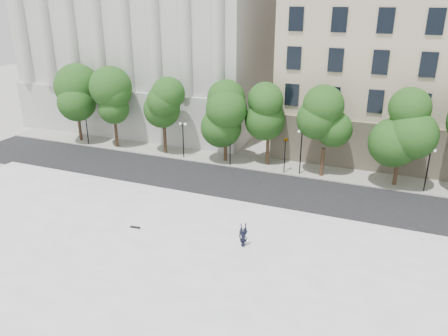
% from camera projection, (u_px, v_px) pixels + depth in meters
% --- Properties ---
extents(ground, '(160.00, 160.00, 0.00)m').
position_uv_depth(ground, '(111.00, 298.00, 25.25)').
color(ground, '#AEACA5').
rests_on(ground, ground).
extents(plaza, '(44.00, 22.00, 0.45)m').
position_uv_depth(plaza, '(139.00, 267.00, 27.76)').
color(plaza, white).
rests_on(plaza, ground).
extents(street, '(60.00, 8.00, 0.02)m').
position_uv_depth(street, '(225.00, 183.00, 40.80)').
color(street, black).
rests_on(street, ground).
extents(far_sidewalk, '(60.00, 4.00, 0.12)m').
position_uv_depth(far_sidewalk, '(246.00, 162.00, 45.97)').
color(far_sidewalk, '#AFACA2').
rests_on(far_sidewalk, ground).
extents(building_west, '(31.50, 27.65, 25.60)m').
position_uv_depth(building_west, '(166.00, 23.00, 59.76)').
color(building_west, '#B9B8B4').
rests_on(building_west, ground).
extents(traffic_light_west, '(0.70, 1.71, 4.17)m').
position_uv_depth(traffic_light_west, '(230.00, 132.00, 43.59)').
color(traffic_light_west, black).
rests_on(traffic_light_west, ground).
extents(traffic_light_east, '(0.93, 1.69, 4.17)m').
position_uv_depth(traffic_light_east, '(286.00, 138.00, 41.63)').
color(traffic_light_east, black).
rests_on(traffic_light_east, ground).
extents(person_lying, '(1.38, 1.78, 0.46)m').
position_uv_depth(person_lying, '(243.00, 243.00, 29.56)').
color(person_lying, black).
rests_on(person_lying, plaza).
extents(skateboard, '(0.80, 0.28, 0.08)m').
position_uv_depth(skateboard, '(135.00, 227.00, 31.98)').
color(skateboard, black).
rests_on(skateboard, plaza).
extents(street_trees, '(46.24, 5.04, 7.73)m').
position_uv_depth(street_trees, '(249.00, 114.00, 43.35)').
color(street_trees, '#382619').
rests_on(street_trees, ground).
extents(lamp_posts, '(37.20, 0.28, 4.53)m').
position_uv_depth(lamp_posts, '(238.00, 139.00, 43.89)').
color(lamp_posts, black).
rests_on(lamp_posts, ground).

